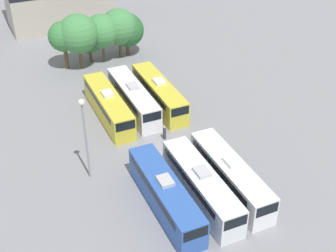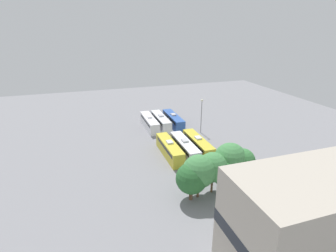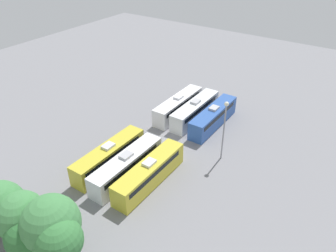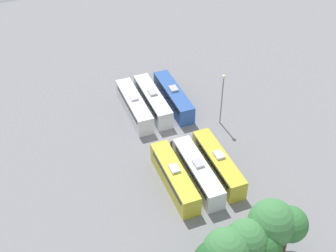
{
  "view_description": "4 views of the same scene",
  "coord_description": "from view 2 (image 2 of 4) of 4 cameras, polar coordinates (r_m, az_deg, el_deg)",
  "views": [
    {
      "loc": [
        -15.93,
        -36.95,
        29.81
      ],
      "look_at": [
        1.04,
        0.73,
        2.13
      ],
      "focal_mm": 50.0,
      "sensor_mm": 36.0,
      "label": 1
    },
    {
      "loc": [
        18.93,
        55.24,
        25.4
      ],
      "look_at": [
        0.78,
        -0.43,
        3.22
      ],
      "focal_mm": 28.0,
      "sensor_mm": 36.0,
      "label": 2
    },
    {
      "loc": [
        -22.7,
        32.81,
        28.07
      ],
      "look_at": [
        0.1,
        -0.66,
        2.66
      ],
      "focal_mm": 35.0,
      "sensor_mm": 36.0,
      "label": 3
    },
    {
      "loc": [
        20.02,
        48.55,
        45.71
      ],
      "look_at": [
        0.59,
        -0.81,
        2.44
      ],
      "focal_mm": 50.0,
      "sensor_mm": 36.0,
      "label": 4
    }
  ],
  "objects": [
    {
      "name": "depot_building",
      "position": [
        31.81,
        28.33,
        -19.02
      ],
      "size": [
        16.76,
        8.95,
        12.51
      ],
      "color": "#B2A899",
      "rests_on": "ground_plane"
    },
    {
      "name": "tree_4",
      "position": [
        41.09,
        6.72,
        -9.78
      ],
      "size": [
        5.19,
        5.19,
        7.23
      ],
      "color": "brown",
      "rests_on": "ground_plane"
    },
    {
      "name": "bus_2",
      "position": [
        69.75,
        -4.02,
        0.79
      ],
      "size": [
        2.51,
        11.86,
        3.35
      ],
      "color": "white",
      "rests_on": "ground_plane"
    },
    {
      "name": "worker_person",
      "position": [
        61.77,
        0.39,
        -2.75
      ],
      "size": [
        0.36,
        0.36,
        1.65
      ],
      "color": "#333338",
      "rests_on": "ground_plane"
    },
    {
      "name": "bus_5",
      "position": [
        54.69,
        0.36,
        -4.99
      ],
      "size": [
        2.51,
        11.86,
        3.35
      ],
      "color": "gold",
      "rests_on": "ground_plane"
    },
    {
      "name": "bus_4",
      "position": [
        55.5,
        3.65,
        -4.63
      ],
      "size": [
        2.51,
        11.86,
        3.35
      ],
      "color": "silver",
      "rests_on": "ground_plane"
    },
    {
      "name": "tree_3",
      "position": [
        42.57,
        9.78,
        -8.83
      ],
      "size": [
        4.8,
        4.8,
        7.01
      ],
      "color": "brown",
      "rests_on": "ground_plane"
    },
    {
      "name": "tree_1",
      "position": [
        44.5,
        13.41,
        -7.03
      ],
      "size": [
        5.41,
        5.41,
        7.8
      ],
      "color": "brown",
      "rests_on": "ground_plane"
    },
    {
      "name": "bus_0",
      "position": [
        71.48,
        1.17,
        1.34
      ],
      "size": [
        2.51,
        11.86,
        3.35
      ],
      "color": "#2D56A8",
      "rests_on": "ground_plane"
    },
    {
      "name": "ground_plane",
      "position": [
        63.67,
        0.79,
        -2.76
      ],
      "size": [
        118.12,
        118.12,
        0.0
      ],
      "primitive_type": "plane",
      "color": "gray"
    },
    {
      "name": "light_pole",
      "position": [
        65.81,
        7.31,
        3.34
      ],
      "size": [
        0.6,
        0.6,
        8.85
      ],
      "color": "gray",
      "rests_on": "ground_plane"
    },
    {
      "name": "tree_2",
      "position": [
        43.29,
        12.18,
        -9.93
      ],
      "size": [
        4.29,
        4.29,
        5.81
      ],
      "color": "brown",
      "rests_on": "ground_plane"
    },
    {
      "name": "tree_0",
      "position": [
        45.09,
        15.89,
        -7.35
      ],
      "size": [
        4.16,
        4.16,
        6.89
      ],
      "color": "brown",
      "rests_on": "ground_plane"
    },
    {
      "name": "bus_1",
      "position": [
        70.7,
        -1.57,
        1.11
      ],
      "size": [
        2.51,
        11.86,
        3.35
      ],
      "color": "silver",
      "rests_on": "ground_plane"
    },
    {
      "name": "bus_3",
      "position": [
        57.09,
        6.52,
        -3.98
      ],
      "size": [
        2.51,
        11.86,
        3.35
      ],
      "color": "gold",
      "rests_on": "ground_plane"
    },
    {
      "name": "tree_5",
      "position": [
        40.82,
        5.12,
        -11.3
      ],
      "size": [
        4.86,
        4.86,
        6.24
      ],
      "color": "brown",
      "rests_on": "ground_plane"
    }
  ]
}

